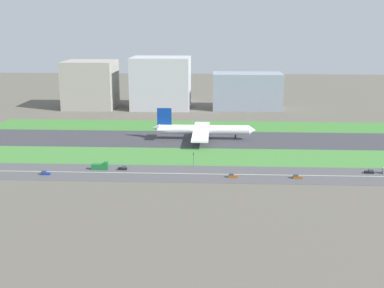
{
  "coord_description": "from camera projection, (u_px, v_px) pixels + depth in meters",
  "views": [
    {
      "loc": [
        17.19,
        -306.05,
        72.83
      ],
      "look_at": [
        3.92,
        -36.5,
        6.0
      ],
      "focal_mm": 46.8,
      "sensor_mm": 36.0,
      "label": 1
    }
  ],
  "objects": [
    {
      "name": "airliner",
      "position": [
        202.0,
        130.0,
        313.16
      ],
      "size": [
        65.0,
        56.0,
        19.7
      ],
      "color": "white",
      "rests_on": "runway"
    },
    {
      "name": "highway",
      "position": [
        180.0,
        174.0,
        244.26
      ],
      "size": [
        280.0,
        28.0,
        0.1
      ],
      "primitive_type": "cube",
      "color": "#4C4C4F",
      "rests_on": "ground_plane"
    },
    {
      "name": "car_2",
      "position": [
        45.0,
        173.0,
        242.32
      ],
      "size": [
        4.4,
        1.8,
        2.0
      ],
      "rotation": [
        0.0,
        0.0,
        3.14
      ],
      "color": "navy",
      "rests_on": "highway"
    },
    {
      "name": "terminal_building",
      "position": [
        91.0,
        84.0,
        425.08
      ],
      "size": [
        41.96,
        38.92,
        39.77
      ],
      "primitive_type": "cube",
      "color": "#9E998E",
      "rests_on": "ground_plane"
    },
    {
      "name": "office_tower",
      "position": [
        247.0,
        91.0,
        419.89
      ],
      "size": [
        57.33,
        29.58,
        30.21
      ],
      "primitive_type": "cube",
      "color": "gray",
      "rests_on": "ground_plane"
    },
    {
      "name": "fuel_tank_west",
      "position": [
        175.0,
        91.0,
        468.25
      ],
      "size": [
        23.73,
        23.73,
        16.52
      ],
      "primitive_type": "cylinder",
      "color": "silver",
      "rests_on": "ground_plane"
    },
    {
      "name": "grass_median_south",
      "position": [
        184.0,
        156.0,
        275.28
      ],
      "size": [
        280.0,
        36.0,
        0.1
      ],
      "primitive_type": "cube",
      "color": "#427F38",
      "rests_on": "ground_plane"
    },
    {
      "name": "car_4",
      "position": [
        297.0,
        177.0,
        236.54
      ],
      "size": [
        4.4,
        1.8,
        2.0
      ],
      "rotation": [
        0.0,
        0.0,
        3.14
      ],
      "color": "brown",
      "rests_on": "highway"
    },
    {
      "name": "car_1",
      "position": [
        123.0,
        168.0,
        250.29
      ],
      "size": [
        4.4,
        1.8,
        2.0
      ],
      "color": "black",
      "rests_on": "highway"
    },
    {
      "name": "hangar_building",
      "position": [
        161.0,
        83.0,
        421.8
      ],
      "size": [
        48.56,
        38.33,
        43.12
      ],
      "primitive_type": "cube",
      "color": "#B2B2B7",
      "rests_on": "ground_plane"
    },
    {
      "name": "grass_median_north",
      "position": [
        192.0,
        126.0,
        354.78
      ],
      "size": [
        280.0,
        36.0,
        0.1
      ],
      "primitive_type": "cube",
      "color": "#3D7A33",
      "rests_on": "ground_plane"
    },
    {
      "name": "highway_centerline",
      "position": [
        180.0,
        174.0,
        244.25
      ],
      "size": [
        266.0,
        0.5,
        0.01
      ],
      "primitive_type": "cube",
      "color": "silver",
      "rests_on": "highway"
    },
    {
      "name": "ground_plane",
      "position": [
        189.0,
        139.0,
        315.04
      ],
      "size": [
        800.0,
        800.0,
        0.0
      ],
      "primitive_type": "plane",
      "color": "#5B564C"
    },
    {
      "name": "car_0",
      "position": [
        232.0,
        176.0,
        237.99
      ],
      "size": [
        4.4,
        1.8,
        2.0
      ],
      "rotation": [
        0.0,
        0.0,
        3.14
      ],
      "color": "brown",
      "rests_on": "highway"
    },
    {
      "name": "truck_1",
      "position": [
        100.0,
        166.0,
        250.65
      ],
      "size": [
        8.4,
        2.5,
        4.0
      ],
      "color": "#19662D",
      "rests_on": "highway"
    },
    {
      "name": "car_3",
      "position": [
        370.0,
        172.0,
        244.48
      ],
      "size": [
        4.4,
        1.8,
        2.0
      ],
      "color": "black",
      "rests_on": "highway"
    },
    {
      "name": "runway",
      "position": [
        189.0,
        139.0,
        315.03
      ],
      "size": [
        280.0,
        46.0,
        0.1
      ],
      "primitive_type": "cube",
      "color": "#38383D",
      "rests_on": "ground_plane"
    },
    {
      "name": "traffic_light",
      "position": [
        194.0,
        158.0,
        255.56
      ],
      "size": [
        0.36,
        0.5,
        7.2
      ],
      "color": "#4C4C51",
      "rests_on": "highway"
    }
  ]
}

